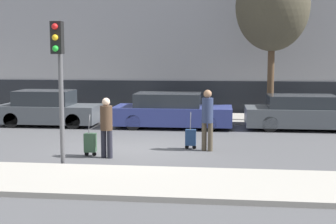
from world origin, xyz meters
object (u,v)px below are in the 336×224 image
object	(u,v)px
trolley_right	(191,138)
bare_tree_near_crossing	(273,6)
parked_car_2	(305,113)
traffic_light	(59,64)
parked_bicycle	(185,108)
parked_car_0	(48,109)
pedestrian_right	(207,116)
pedestrian_left	(106,124)
trolley_left	(90,143)
parked_car_1	(172,111)

from	to	relation	value
trolley_right	bare_tree_near_crossing	size ratio (longest dim) A/B	0.17
trolley_right	bare_tree_near_crossing	distance (m)	7.97
trolley_right	parked_car_2	bearing A→B (deg)	46.38
traffic_light	parked_car_2	bearing A→B (deg)	43.97
traffic_light	parked_bicycle	xyz separation A→B (m)	(2.42, 9.64, -2.14)
parked_car_0	traffic_light	xyz separation A→B (m)	(2.97, -6.83, 1.96)
pedestrian_right	traffic_light	xyz separation A→B (m)	(-3.65, -2.48, 1.58)
parked_car_2	parked_bicycle	bearing A→B (deg)	151.30
pedestrian_right	bare_tree_near_crossing	distance (m)	7.58
parked_car_2	parked_bicycle	size ratio (longest dim) A/B	2.60
bare_tree_near_crossing	pedestrian_right	bearing A→B (deg)	-111.76
pedestrian_left	trolley_right	bearing A→B (deg)	52.12
parked_car_2	trolley_left	xyz separation A→B (m)	(-6.88, -5.63, -0.25)
parked_car_2	pedestrian_left	distance (m)	8.61
parked_car_2	trolley_right	size ratio (longest dim) A/B	4.04
parked_car_0	pedestrian_right	xyz separation A→B (m)	(6.61, -4.35, 0.39)
parked_bicycle	trolley_left	bearing A→B (deg)	-103.89
pedestrian_left	pedestrian_right	xyz separation A→B (m)	(2.76, 1.29, 0.10)
parked_car_0	parked_bicycle	size ratio (longest dim) A/B	2.30
parked_car_0	bare_tree_near_crossing	bearing A→B (deg)	10.94
parked_car_2	traffic_light	distance (m)	10.27
parked_car_1	bare_tree_near_crossing	bearing A→B (deg)	23.03
trolley_left	trolley_right	xyz separation A→B (m)	(2.77, 1.32, -0.03)
parked_car_1	parked_car_2	size ratio (longest dim) A/B	1.01
parked_car_2	trolley_right	xyz separation A→B (m)	(-4.11, -4.31, -0.27)
trolley_right	pedestrian_left	bearing A→B (deg)	-146.41
parked_car_0	trolley_right	xyz separation A→B (m)	(6.10, -4.15, -0.31)
pedestrian_left	parked_bicycle	bearing A→B (deg)	98.30
traffic_light	parked_bicycle	bearing A→B (deg)	75.92
parked_car_1	parked_bicycle	distance (m)	2.77
parked_bicycle	parked_car_0	bearing A→B (deg)	-152.44
parked_car_2	traffic_light	world-z (taller)	traffic_light
parked_car_0	traffic_light	world-z (taller)	traffic_light
trolley_left	traffic_light	size ratio (longest dim) A/B	0.32
parked_car_2	parked_bicycle	distance (m)	5.51
pedestrian_left	trolley_right	size ratio (longest dim) A/B	1.48
pedestrian_left	parked_car_2	bearing A→B (deg)	60.93
parked_bicycle	bare_tree_near_crossing	world-z (taller)	bare_tree_near_crossing
traffic_light	bare_tree_near_crossing	world-z (taller)	bare_tree_near_crossing
trolley_left	parked_car_1	bearing A→B (deg)	72.59
parked_car_1	traffic_light	world-z (taller)	traffic_light
trolley_right	traffic_light	bearing A→B (deg)	-139.52
trolley_left	parked_bicycle	xyz separation A→B (m)	(2.05, 8.28, 0.11)
trolley_left	trolley_right	bearing A→B (deg)	25.46
traffic_light	bare_tree_near_crossing	distance (m)	10.75
pedestrian_left	trolley_left	world-z (taller)	pedestrian_left
parked_car_2	bare_tree_near_crossing	bearing A→B (deg)	126.27
pedestrian_left	parked_bicycle	xyz separation A→B (m)	(1.52, 8.45, -0.46)
parked_car_2	bare_tree_near_crossing	world-z (taller)	bare_tree_near_crossing
trolley_left	pedestrian_right	bearing A→B (deg)	18.78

